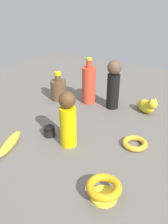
{
  "coord_description": "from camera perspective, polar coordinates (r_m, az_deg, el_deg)",
  "views": [
    {
      "loc": [
        0.47,
        -0.71,
        0.53
      ],
      "look_at": [
        0.0,
        0.0,
        0.08
      ],
      "focal_mm": 37.41,
      "sensor_mm": 36.0,
      "label": 1
    }
  ],
  "objects": [
    {
      "name": "bowl",
      "position": [
        0.69,
        4.88,
        -18.24
      ],
      "size": [
        0.1,
        0.1,
        0.05
      ],
      "color": "yellow",
      "rests_on": "ground"
    },
    {
      "name": "person_figure_child",
      "position": [
        0.85,
        -3.95,
        -1.86
      ],
      "size": [
        0.08,
        0.08,
        0.22
      ],
      "color": "#CEB307",
      "rests_on": "ground"
    },
    {
      "name": "bottle_tall",
      "position": [
        1.19,
        1.18,
        6.74
      ],
      "size": [
        0.07,
        0.07,
        0.23
      ],
      "color": "#BC3A25",
      "rests_on": "ground"
    },
    {
      "name": "bangle",
      "position": [
        0.91,
        12.35,
        -7.45
      ],
      "size": [
        0.1,
        0.1,
        0.02
      ],
      "primitive_type": "torus",
      "color": "gold",
      "rests_on": "ground"
    },
    {
      "name": "nail_polish_jar",
      "position": [
        0.95,
        -8.47,
        -4.66
      ],
      "size": [
        0.05,
        0.05,
        0.04
      ],
      "color": "black",
      "rests_on": "ground"
    },
    {
      "name": "ground",
      "position": [
        1.0,
        0.0,
        -3.96
      ],
      "size": [
        2.0,
        2.0,
        0.0
      ],
      "primitive_type": "plane",
      "color": "#5B5651"
    },
    {
      "name": "bottle_short",
      "position": [
        1.25,
        -6.26,
        5.57
      ],
      "size": [
        0.08,
        0.08,
        0.15
      ],
      "color": "brown",
      "rests_on": "ground"
    },
    {
      "name": "cat_figurine",
      "position": [
        1.14,
        15.18,
        1.53
      ],
      "size": [
        0.12,
        0.09,
        0.09
      ],
      "color": "gold",
      "rests_on": "ground"
    },
    {
      "name": "person_figure_adult",
      "position": [
        1.13,
        7.2,
        6.83
      ],
      "size": [
        0.07,
        0.07,
        0.24
      ],
      "color": "black",
      "rests_on": "ground"
    },
    {
      "name": "banana",
      "position": [
        0.92,
        -17.65,
        -7.26
      ],
      "size": [
        0.09,
        0.16,
        0.04
      ],
      "primitive_type": "ellipsoid",
      "rotation": [
        0.0,
        0.0,
        1.96
      ],
      "color": "gold",
      "rests_on": "ground"
    }
  ]
}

